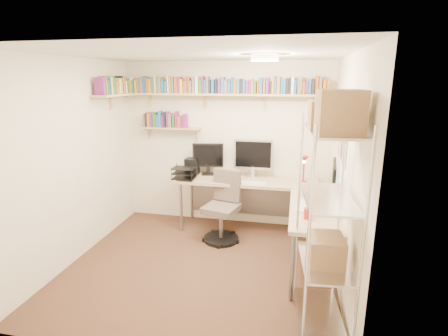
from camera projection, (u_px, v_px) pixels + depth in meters
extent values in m
plane|color=#492A1F|center=(201.00, 266.00, 4.31)|extent=(3.20, 3.20, 0.00)
cube|color=#F0E6C3|center=(225.00, 145.00, 5.42)|extent=(3.20, 0.04, 2.50)
cube|color=#F0E6C3|center=(74.00, 162.00, 4.31)|extent=(0.04, 3.00, 2.50)
cube|color=#F0E6C3|center=(345.00, 176.00, 3.68)|extent=(0.04, 3.00, 2.50)
cube|color=#F0E6C3|center=(143.00, 218.00, 2.57)|extent=(3.20, 0.04, 2.50)
cube|color=white|center=(197.00, 54.00, 3.68)|extent=(3.20, 3.00, 0.04)
cube|color=silver|center=(340.00, 139.00, 4.13)|extent=(0.01, 0.30, 0.42)
cube|color=white|center=(344.00, 150.00, 3.76)|extent=(0.01, 0.28, 0.38)
cylinder|color=#FFEAC6|center=(265.00, 58.00, 3.74)|extent=(0.30, 0.30, 0.06)
cube|color=#DABA7B|center=(223.00, 94.00, 5.11)|extent=(3.05, 0.25, 0.03)
cube|color=#DABA7B|center=(117.00, 95.00, 4.99)|extent=(0.25, 1.00, 0.03)
cube|color=#DABA7B|center=(170.00, 128.00, 5.43)|extent=(0.95, 0.20, 0.02)
cube|color=#DABA7B|center=(149.00, 98.00, 5.42)|extent=(0.03, 0.20, 0.20)
cube|color=#DABA7B|center=(205.00, 99.00, 5.24)|extent=(0.03, 0.20, 0.20)
cube|color=#DABA7B|center=(265.00, 100.00, 5.07)|extent=(0.03, 0.20, 0.20)
cube|color=#DABA7B|center=(314.00, 100.00, 4.93)|extent=(0.03, 0.20, 0.20)
cube|color=#2D6788|center=(130.00, 86.00, 5.36)|extent=(0.03, 0.13, 0.21)
cube|color=white|center=(132.00, 85.00, 5.35)|extent=(0.03, 0.12, 0.23)
cube|color=#2D6788|center=(135.00, 86.00, 5.35)|extent=(0.03, 0.14, 0.19)
cube|color=yellow|center=(137.00, 87.00, 5.35)|extent=(0.03, 0.12, 0.18)
cube|color=#7A6159|center=(139.00, 86.00, 5.33)|extent=(0.04, 0.12, 0.21)
cube|color=#7A6159|center=(142.00, 85.00, 5.32)|extent=(0.04, 0.13, 0.23)
cube|color=#1D589A|center=(145.00, 85.00, 5.31)|extent=(0.04, 0.13, 0.24)
cube|color=#BD4B19|center=(148.00, 85.00, 5.31)|extent=(0.03, 0.14, 0.22)
cube|color=#BF7916|center=(151.00, 86.00, 5.30)|extent=(0.04, 0.14, 0.21)
cube|color=#1D589A|center=(154.00, 85.00, 5.29)|extent=(0.04, 0.13, 0.23)
cube|color=yellow|center=(156.00, 85.00, 5.28)|extent=(0.04, 0.12, 0.24)
cube|color=#2D6788|center=(159.00, 85.00, 5.27)|extent=(0.02, 0.14, 0.22)
cube|color=#7A6159|center=(161.00, 85.00, 5.26)|extent=(0.03, 0.14, 0.23)
cube|color=#1D589A|center=(164.00, 86.00, 5.26)|extent=(0.03, 0.12, 0.19)
cube|color=#2D6788|center=(167.00, 87.00, 5.25)|extent=(0.03, 0.12, 0.17)
cube|color=white|center=(169.00, 85.00, 5.24)|extent=(0.02, 0.12, 0.25)
cube|color=#BF7916|center=(171.00, 85.00, 5.23)|extent=(0.02, 0.15, 0.25)
cube|color=#2D6788|center=(174.00, 85.00, 5.22)|extent=(0.03, 0.13, 0.24)
cube|color=#BD4B19|center=(177.00, 85.00, 5.21)|extent=(0.04, 0.11, 0.24)
cube|color=#761F6C|center=(180.00, 85.00, 5.20)|extent=(0.04, 0.12, 0.24)
cube|color=yellow|center=(182.00, 86.00, 5.20)|extent=(0.04, 0.13, 0.20)
cube|color=#7A6159|center=(185.00, 87.00, 5.19)|extent=(0.02, 0.12, 0.18)
cube|color=#BD4B19|center=(187.00, 85.00, 5.18)|extent=(0.03, 0.12, 0.24)
cube|color=#7A6159|center=(189.00, 85.00, 5.18)|extent=(0.02, 0.11, 0.22)
cube|color=#7A6159|center=(192.00, 87.00, 5.18)|extent=(0.03, 0.14, 0.18)
cube|color=#7A6159|center=(194.00, 85.00, 5.16)|extent=(0.04, 0.14, 0.23)
cube|color=white|center=(198.00, 85.00, 5.15)|extent=(0.04, 0.12, 0.24)
cube|color=#276B23|center=(201.00, 86.00, 5.14)|extent=(0.04, 0.15, 0.21)
cube|color=#761F6C|center=(203.00, 85.00, 5.13)|extent=(0.02, 0.13, 0.25)
cube|color=#1D589A|center=(206.00, 86.00, 5.13)|extent=(0.03, 0.14, 0.20)
cube|color=#7A6159|center=(208.00, 85.00, 5.12)|extent=(0.03, 0.13, 0.24)
cube|color=black|center=(210.00, 87.00, 5.12)|extent=(0.03, 0.13, 0.19)
cube|color=#1D589A|center=(213.00, 86.00, 5.11)|extent=(0.04, 0.12, 0.20)
cube|color=black|center=(217.00, 86.00, 5.10)|extent=(0.03, 0.14, 0.20)
cube|color=#761F6C|center=(220.00, 86.00, 5.09)|extent=(0.04, 0.13, 0.20)
cube|color=#2D6788|center=(223.00, 85.00, 5.07)|extent=(0.04, 0.14, 0.24)
cube|color=#7A6159|center=(226.00, 87.00, 5.07)|extent=(0.04, 0.15, 0.19)
cube|color=#1D589A|center=(230.00, 87.00, 5.06)|extent=(0.04, 0.14, 0.18)
cube|color=#1D589A|center=(233.00, 85.00, 5.05)|extent=(0.03, 0.11, 0.23)
cube|color=#BD4B19|center=(235.00, 86.00, 5.04)|extent=(0.04, 0.12, 0.20)
cube|color=#2D6788|center=(239.00, 86.00, 5.03)|extent=(0.04, 0.13, 0.21)
cube|color=black|center=(242.00, 86.00, 5.02)|extent=(0.04, 0.12, 0.21)
cube|color=#2D6788|center=(244.00, 87.00, 5.02)|extent=(0.03, 0.12, 0.19)
cube|color=#761F6C|center=(247.00, 87.00, 5.01)|extent=(0.04, 0.12, 0.18)
cube|color=#761F6C|center=(250.00, 87.00, 5.00)|extent=(0.03, 0.12, 0.19)
cube|color=#BF7916|center=(253.00, 86.00, 4.99)|extent=(0.02, 0.13, 0.21)
cube|color=#276B23|center=(255.00, 87.00, 4.99)|extent=(0.03, 0.13, 0.17)
cube|color=#BD4B19|center=(258.00, 87.00, 4.98)|extent=(0.02, 0.11, 0.18)
cube|color=#1D589A|center=(261.00, 86.00, 4.97)|extent=(0.04, 0.14, 0.23)
cube|color=#BF7916|center=(264.00, 86.00, 4.96)|extent=(0.02, 0.11, 0.21)
cube|color=#761F6C|center=(268.00, 86.00, 4.95)|extent=(0.04, 0.13, 0.23)
cube|color=black|center=(271.00, 87.00, 4.95)|extent=(0.02, 0.12, 0.17)
cube|color=#BF7916|center=(273.00, 85.00, 4.93)|extent=(0.03, 0.14, 0.24)
cube|color=#1D589A|center=(276.00, 85.00, 4.92)|extent=(0.03, 0.14, 0.25)
cube|color=#BF7916|center=(279.00, 85.00, 4.92)|extent=(0.04, 0.12, 0.24)
cube|color=#1D589A|center=(282.00, 87.00, 4.91)|extent=(0.04, 0.12, 0.20)
cube|color=#2D6788|center=(285.00, 86.00, 4.90)|extent=(0.03, 0.13, 0.22)
cube|color=black|center=(287.00, 86.00, 4.89)|extent=(0.03, 0.14, 0.21)
cube|color=black|center=(290.00, 86.00, 4.89)|extent=(0.03, 0.13, 0.23)
cube|color=white|center=(293.00, 85.00, 4.88)|extent=(0.04, 0.12, 0.24)
cube|color=#1D589A|center=(295.00, 87.00, 4.88)|extent=(0.03, 0.13, 0.19)
cube|color=#7A6159|center=(298.00, 87.00, 4.87)|extent=(0.03, 0.13, 0.21)
cube|color=#7A6159|center=(301.00, 86.00, 4.86)|extent=(0.03, 0.14, 0.23)
cube|color=#BD4B19|center=(304.00, 88.00, 4.86)|extent=(0.03, 0.13, 0.17)
cube|color=#761F6C|center=(307.00, 88.00, 4.85)|extent=(0.03, 0.13, 0.17)
cube|color=#1D589A|center=(310.00, 87.00, 4.84)|extent=(0.03, 0.15, 0.21)
cube|color=black|center=(313.00, 86.00, 4.83)|extent=(0.04, 0.14, 0.21)
cube|color=#BD4B19|center=(317.00, 85.00, 4.81)|extent=(0.04, 0.11, 0.25)
cube|color=#7A6159|center=(320.00, 85.00, 4.80)|extent=(0.04, 0.13, 0.24)
cube|color=#BD4B19|center=(324.00, 87.00, 4.80)|extent=(0.04, 0.14, 0.20)
cube|color=#BF7916|center=(328.00, 87.00, 4.79)|extent=(0.02, 0.12, 0.19)
cube|color=#761F6C|center=(100.00, 86.00, 4.56)|extent=(0.14, 0.04, 0.23)
cube|color=#276B23|center=(102.00, 88.00, 4.61)|extent=(0.12, 0.03, 0.18)
cube|color=#7A6159|center=(103.00, 85.00, 4.63)|extent=(0.12, 0.03, 0.24)
cube|color=#276B23|center=(105.00, 87.00, 4.67)|extent=(0.13, 0.03, 0.19)
cube|color=#1D589A|center=(106.00, 86.00, 4.71)|extent=(0.15, 0.02, 0.22)
cube|color=yellow|center=(108.00, 86.00, 4.75)|extent=(0.14, 0.04, 0.24)
cube|color=#276B23|center=(110.00, 85.00, 4.80)|extent=(0.14, 0.04, 0.25)
cube|color=#1D589A|center=(111.00, 86.00, 4.84)|extent=(0.12, 0.04, 0.21)
cube|color=#BF7916|center=(113.00, 88.00, 4.89)|extent=(0.14, 0.04, 0.17)
cube|color=#BF7916|center=(115.00, 87.00, 4.93)|extent=(0.14, 0.04, 0.20)
cube|color=white|center=(116.00, 86.00, 4.97)|extent=(0.13, 0.03, 0.21)
cube|color=yellow|center=(117.00, 86.00, 5.01)|extent=(0.15, 0.03, 0.22)
cube|color=black|center=(119.00, 85.00, 5.04)|extent=(0.14, 0.03, 0.25)
cube|color=white|center=(120.00, 85.00, 5.08)|extent=(0.12, 0.03, 0.23)
cube|color=#BD4B19|center=(121.00, 85.00, 5.11)|extent=(0.13, 0.03, 0.24)
cube|color=white|center=(123.00, 87.00, 5.17)|extent=(0.12, 0.04, 0.17)
cube|color=#276B23|center=(124.00, 87.00, 5.21)|extent=(0.14, 0.04, 0.17)
cube|color=#BF7916|center=(126.00, 87.00, 5.25)|extent=(0.15, 0.04, 0.18)
cube|color=#BF7916|center=(127.00, 87.00, 5.30)|extent=(0.14, 0.03, 0.18)
cube|color=#BF7916|center=(129.00, 86.00, 5.34)|extent=(0.14, 0.03, 0.20)
cube|color=#7A6159|center=(145.00, 120.00, 5.48)|extent=(0.03, 0.11, 0.19)
cube|color=black|center=(147.00, 120.00, 5.47)|extent=(0.03, 0.14, 0.22)
cube|color=#BF7916|center=(150.00, 120.00, 5.46)|extent=(0.04, 0.12, 0.21)
cube|color=#761F6C|center=(152.00, 119.00, 5.45)|extent=(0.04, 0.11, 0.23)
cube|color=#276B23|center=(156.00, 120.00, 5.44)|extent=(0.04, 0.14, 0.22)
cube|color=#1D589A|center=(158.00, 121.00, 5.44)|extent=(0.04, 0.15, 0.19)
cube|color=#2D6788|center=(161.00, 119.00, 5.42)|extent=(0.04, 0.12, 0.25)
cube|color=#761F6C|center=(164.00, 121.00, 5.42)|extent=(0.02, 0.13, 0.18)
cube|color=black|center=(165.00, 119.00, 5.41)|extent=(0.03, 0.15, 0.23)
cube|color=#761F6C|center=(168.00, 119.00, 5.40)|extent=(0.04, 0.12, 0.24)
cube|color=#7A6159|center=(171.00, 120.00, 5.39)|extent=(0.04, 0.15, 0.21)
cube|color=#276B23|center=(174.00, 121.00, 5.38)|extent=(0.04, 0.11, 0.20)
cube|color=#761F6C|center=(177.00, 119.00, 5.37)|extent=(0.03, 0.12, 0.25)
cube|color=#BD4B19|center=(180.00, 122.00, 5.37)|extent=(0.04, 0.13, 0.18)
cube|color=#761F6C|center=(183.00, 122.00, 5.36)|extent=(0.03, 0.11, 0.18)
cube|color=#761F6C|center=(185.00, 121.00, 5.35)|extent=(0.04, 0.14, 0.21)
cube|color=tan|center=(248.00, 181.00, 5.19)|extent=(2.04, 0.64, 0.04)
cube|color=tan|center=(318.00, 211.00, 4.01)|extent=(0.64, 1.39, 0.04)
cylinder|color=gray|center=(181.00, 207.00, 5.22)|extent=(0.04, 0.04, 0.75)
cylinder|color=gray|center=(192.00, 196.00, 5.73)|extent=(0.04, 0.04, 0.75)
cylinder|color=gray|center=(330.00, 205.00, 5.30)|extent=(0.04, 0.04, 0.75)
cylinder|color=gray|center=(292.00, 268.00, 3.56)|extent=(0.04, 0.04, 0.75)
cylinder|color=gray|center=(347.00, 274.00, 3.45)|extent=(0.04, 0.04, 0.75)
cube|color=gray|center=(250.00, 196.00, 5.54)|extent=(1.93, 0.02, 0.59)
cube|color=silver|center=(253.00, 154.00, 5.21)|extent=(0.59, 0.03, 0.45)
cube|color=black|center=(253.00, 155.00, 5.19)|extent=(0.53, 0.00, 0.39)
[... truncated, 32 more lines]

